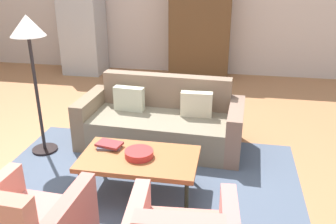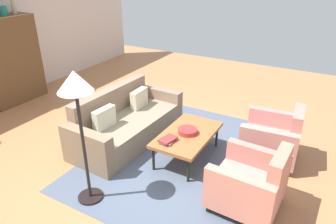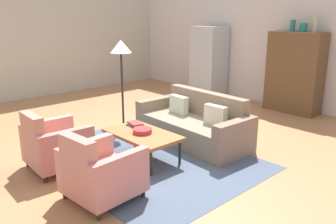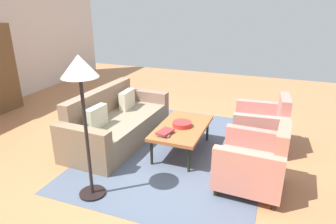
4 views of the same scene
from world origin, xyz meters
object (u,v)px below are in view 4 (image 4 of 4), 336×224
object	(u,v)px
armchair_left	(256,164)
floor_lamp	(81,80)
coffee_table	(182,128)
book_stack	(165,132)
armchair_right	(264,128)
couch	(115,124)
fruit_bowl	(182,124)

from	to	relation	value
armchair_left	floor_lamp	size ratio (longest dim) A/B	0.51
coffee_table	book_stack	bearing A→B (deg)	159.17
book_stack	floor_lamp	size ratio (longest dim) A/B	0.17
armchair_right	book_stack	world-z (taller)	armchair_right
couch	armchair_right	world-z (taller)	armchair_right
armchair_right	fruit_bowl	bearing A→B (deg)	112.81
couch	armchair_left	bearing A→B (deg)	77.99
armchair_left	floor_lamp	bearing A→B (deg)	117.17
fruit_bowl	armchair_left	bearing A→B (deg)	-117.39
coffee_table	floor_lamp	bearing A→B (deg)	154.86
book_stack	floor_lamp	bearing A→B (deg)	153.48
floor_lamp	coffee_table	bearing A→B (deg)	-25.14
fruit_bowl	book_stack	distance (m)	0.39
armchair_right	book_stack	size ratio (longest dim) A/B	3.00
fruit_bowl	couch	bearing A→B (deg)	89.87
armchair_left	book_stack	xyz separation A→B (m)	(0.24, 1.30, 0.12)
coffee_table	book_stack	size ratio (longest dim) A/B	4.10
couch	armchair_right	bearing A→B (deg)	106.80
armchair_left	armchair_right	size ratio (longest dim) A/B	1.00
book_stack	armchair_right	bearing A→B (deg)	-53.46
armchair_left	book_stack	distance (m)	1.33
coffee_table	book_stack	world-z (taller)	book_stack
coffee_table	fruit_bowl	xyz separation A→B (m)	(0.00, 0.00, 0.07)
coffee_table	book_stack	xyz separation A→B (m)	(-0.36, 0.14, 0.06)
coffee_table	armchair_right	size ratio (longest dim) A/B	1.36
couch	book_stack	bearing A→B (deg)	73.31
armchair_right	armchair_left	bearing A→B (deg)	175.42
fruit_bowl	floor_lamp	size ratio (longest dim) A/B	0.17
armchair_left	floor_lamp	distance (m)	2.30
fruit_bowl	book_stack	bearing A→B (deg)	159.23
coffee_table	armchair_right	xyz separation A→B (m)	(0.61, -1.17, -0.05)
couch	coffee_table	bearing A→B (deg)	92.27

